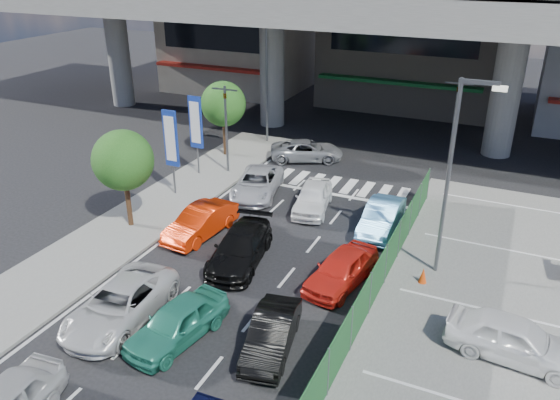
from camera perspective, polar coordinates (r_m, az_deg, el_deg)
The scene contains 27 objects.
ground at distance 20.79m, azimuth -6.86°, elevation -11.16°, with size 120.00×120.00×0.00m, color black.
parking_lot at distance 20.29m, azimuth 25.35°, elevation -14.69°, with size 12.00×28.00×0.06m, color #62625F.
sidewalk_left at distance 27.15m, azimuth -15.27°, elevation -2.58°, with size 4.00×30.00×0.12m, color #62625F.
fence_run at distance 19.27m, azimuth 8.52°, elevation -11.21°, with size 0.16×22.00×1.80m, color #1B4F24, non-canonical shape.
expressway at distance 37.47m, azimuth 10.92°, elevation 19.21°, with size 64.00×14.00×10.75m.
building_west at distance 52.85m, azimuth -4.26°, elevation 18.59°, with size 12.00×10.90×13.00m.
building_center at distance 48.25m, azimuth 14.24°, elevation 18.56°, with size 14.00×10.90×15.00m.
traffic_light_left at distance 31.43m, azimuth -5.73°, elevation 9.54°, with size 1.60×1.24×5.20m.
traffic_light_right at distance 34.37m, azimuth 17.98°, elevation 9.79°, with size 1.60×1.24×5.20m.
street_lamp_right at distance 21.57m, azimuth 17.81°, elevation 3.58°, with size 1.65×0.22×8.00m.
street_lamp_left at distance 36.46m, azimuth -1.15°, elevation 13.12°, with size 1.65×0.22×8.00m.
signboard_near at distance 29.00m, azimuth -11.33°, elevation 6.06°, with size 0.80×0.14×4.70m.
signboard_far at distance 31.57m, azimuth -8.80°, elevation 7.79°, with size 0.80×0.14×4.70m.
tree_near at distance 25.84m, azimuth -16.08°, elevation 3.99°, with size 2.80×2.80×4.80m.
tree_far at distance 34.44m, azimuth -5.94°, elevation 9.93°, with size 2.80×2.80×4.80m.
sedan_white_mid_left at distance 20.47m, azimuth -16.35°, elevation -10.38°, with size 2.29×4.97×1.38m, color silver.
taxi_teal_mid at distance 19.15m, azimuth -10.68°, elevation -12.45°, with size 1.63×4.05×1.38m, color #2B886F.
hatch_black_mid_right at distance 18.47m, azimuth -0.87°, elevation -13.81°, with size 1.32×3.77×1.24m, color black.
taxi_orange_left at distance 25.41m, azimuth -8.28°, elevation -2.28°, with size 1.46×4.19×1.38m, color red.
sedan_black_mid at distance 23.10m, azimuth -4.18°, elevation -5.00°, with size 1.93×4.76×1.38m, color black.
taxi_orange_right at distance 21.73m, azimuth 6.45°, elevation -7.19°, with size 1.63×4.05×1.38m, color red.
wagon_silver_front_left at distance 29.37m, azimuth -2.40°, elevation 1.74°, with size 2.17×4.71×1.31m, color #B6B7BE.
sedan_white_front_mid at distance 27.66m, azimuth 3.45°, elevation 0.29°, with size 1.63×4.05×1.38m, color white.
kei_truck_front_right at distance 26.00m, azimuth 10.58°, elevation -1.79°, with size 1.46×4.19×1.38m, color #61AEED.
crossing_wagon_silver at distance 34.37m, azimuth 2.82°, elevation 5.19°, with size 2.08×4.51×1.25m, color gray.
parked_sedan_white at distance 19.51m, azimuth 23.29°, elevation -13.17°, with size 1.72×4.27×1.46m, color white.
traffic_cone at distance 22.51m, azimuth 14.72°, elevation -7.62°, with size 0.33×0.33×0.64m, color #D63F0B.
Camera 1 is at (9.15, -14.18, 12.14)m, focal length 35.00 mm.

